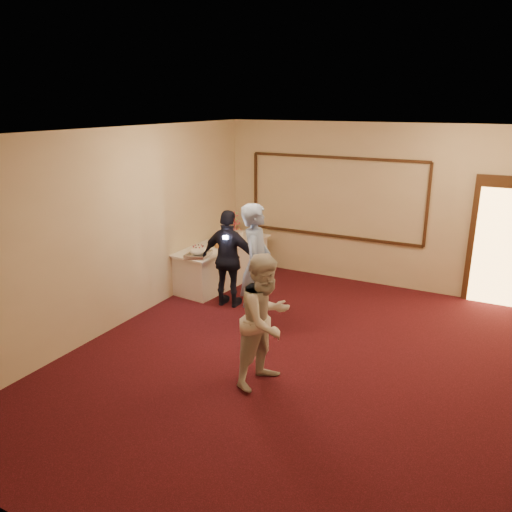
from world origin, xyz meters
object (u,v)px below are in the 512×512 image
at_px(tart, 222,246).
at_px(woman, 266,320).
at_px(cupcake_stand, 235,224).
at_px(man, 256,266).
at_px(guest, 229,259).
at_px(plate_stack_a, 222,240).
at_px(pavlova_tray, 198,252).
at_px(plate_stack_b, 238,236).
at_px(buffet_table, 222,263).

xyz_separation_m(tart, woman, (2.20, -2.62, 0.03)).
distance_m(cupcake_stand, man, 2.91).
height_order(cupcake_stand, woman, woman).
distance_m(tart, guest, 0.91).
distance_m(plate_stack_a, man, 2.05).
height_order(tart, man, man).
height_order(pavlova_tray, plate_stack_a, pavlova_tray).
bearing_deg(tart, woman, -49.93).
distance_m(woman, guest, 2.51).
bearing_deg(pavlova_tray, plate_stack_a, 94.78).
height_order(pavlova_tray, man, man).
bearing_deg(plate_stack_b, pavlova_tray, -93.09).
bearing_deg(plate_stack_b, man, -53.52).
bearing_deg(man, woman, -166.00).
xyz_separation_m(buffet_table, plate_stack_b, (0.14, 0.40, 0.47)).
height_order(tart, woman, woman).
bearing_deg(woman, buffet_table, 53.53).
bearing_deg(guest, man, 142.77).
bearing_deg(pavlova_tray, buffet_table, 94.70).
bearing_deg(guest, buffet_table, -57.28).
xyz_separation_m(pavlova_tray, man, (1.40, -0.52, 0.11)).
height_order(plate_stack_a, woman, woman).
xyz_separation_m(cupcake_stand, tart, (0.39, -1.16, -0.13)).
relative_size(man, woman, 1.16).
relative_size(pavlova_tray, woman, 0.33).
height_order(buffet_table, guest, guest).
distance_m(pavlova_tray, plate_stack_a, 0.91).
xyz_separation_m(buffet_table, guest, (0.71, -0.91, 0.44)).
relative_size(buffet_table, cupcake_stand, 4.97).
bearing_deg(buffet_table, guest, -52.28).
distance_m(plate_stack_a, guest, 1.17).
bearing_deg(plate_stack_b, tart, -90.71).
relative_size(plate_stack_b, guest, 0.12).
xyz_separation_m(cupcake_stand, plate_stack_a, (0.25, -0.93, -0.09)).
bearing_deg(buffet_table, plate_stack_b, 70.66).
xyz_separation_m(buffet_table, man, (1.47, -1.40, 0.58)).
xyz_separation_m(tart, man, (1.34, -1.19, 0.16)).
relative_size(tart, man, 0.16).
height_order(buffet_table, man, man).
distance_m(tart, woman, 3.42).
bearing_deg(woman, tart, 54.01).
height_order(cupcake_stand, man, man).
distance_m(cupcake_stand, tart, 1.23).
relative_size(pavlova_tray, plate_stack_a, 3.02).
bearing_deg(cupcake_stand, tart, -71.56).
bearing_deg(plate_stack_b, cupcake_stand, 125.71).
bearing_deg(woman, guest, 54.40).
bearing_deg(cupcake_stand, plate_stack_a, -74.99).
distance_m(cupcake_stand, guest, 2.10).
xyz_separation_m(plate_stack_a, guest, (0.71, -0.94, -0.02)).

